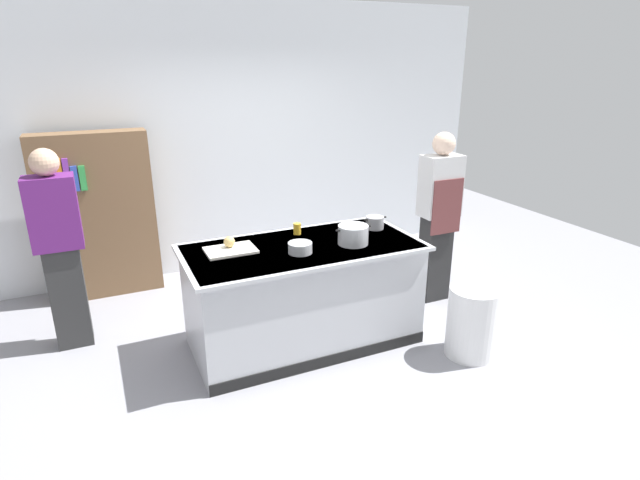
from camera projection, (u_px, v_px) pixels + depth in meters
ground_plane at (304, 340)px, 4.54m from camera, size 10.00×10.00×0.00m
back_wall at (231, 139)px, 5.83m from camera, size 6.40×0.12×3.00m
counter_island at (303, 293)px, 4.38m from camera, size 1.98×0.98×0.90m
cutting_board at (231, 250)px, 4.11m from camera, size 0.40×0.28×0.02m
onion at (229, 242)px, 4.14m from camera, size 0.09×0.09×0.09m
stock_pot at (353, 235)px, 4.25m from camera, size 0.32×0.26×0.16m
sauce_pan at (375, 222)px, 4.65m from camera, size 0.23×0.16×0.11m
mixing_bowl at (300, 248)px, 4.07m from camera, size 0.19×0.19×0.09m
juice_cup at (297, 229)px, 4.50m from camera, size 0.07×0.07×0.10m
trash_bin at (472, 322)px, 4.23m from camera, size 0.41×0.41×0.61m
person_chef at (438, 214)px, 5.05m from camera, size 0.38×0.25×1.72m
person_guest at (60, 246)px, 4.19m from camera, size 0.38×0.24×1.72m
bookshelf at (98, 216)px, 5.20m from camera, size 1.10×0.31×1.70m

